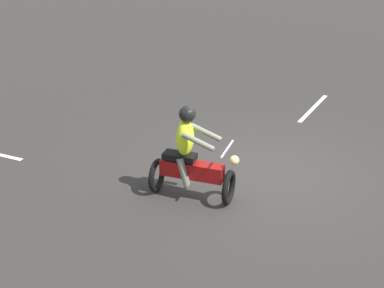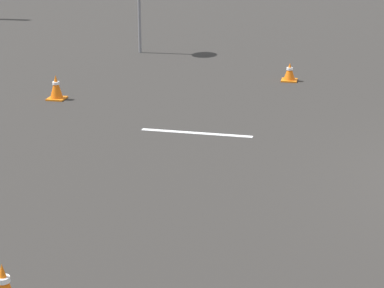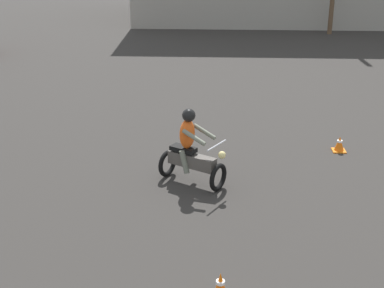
# 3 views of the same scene
# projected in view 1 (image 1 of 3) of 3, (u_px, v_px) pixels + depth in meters

# --- Properties ---
(ground_plane) EXTENTS (120.00, 120.00, 0.00)m
(ground_plane) POSITION_uv_depth(u_px,v_px,m) (265.00, 172.00, 10.05)
(ground_plane) COLOR #2D2B28
(motorcycle_rider_foreground) EXTENTS (0.87, 1.55, 1.66)m
(motorcycle_rider_foreground) POSITION_uv_depth(u_px,v_px,m) (190.00, 159.00, 8.94)
(motorcycle_rider_foreground) COLOR black
(motorcycle_rider_foreground) RESTS_ON ground
(lane_stripe_w) EXTENTS (2.11, 0.12, 0.01)m
(lane_stripe_w) POSITION_uv_depth(u_px,v_px,m) (313.00, 108.00, 13.15)
(lane_stripe_w) COLOR silver
(lane_stripe_w) RESTS_ON ground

